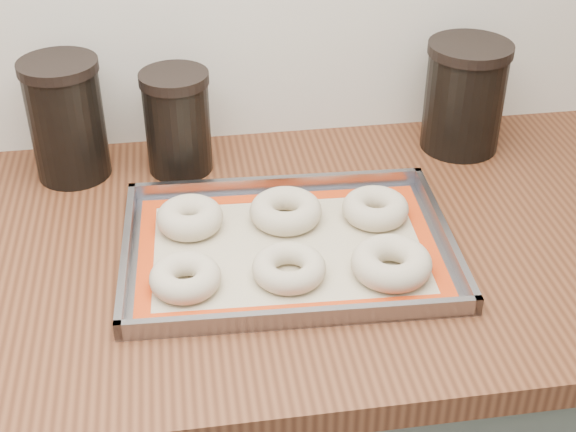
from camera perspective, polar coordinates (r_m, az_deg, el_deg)
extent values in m
cube|color=brown|center=(1.18, 0.39, -2.25)|extent=(3.06, 0.68, 0.04)
cube|color=gray|center=(1.13, 0.00, -2.44)|extent=(0.47, 0.35, 0.00)
cube|color=gray|center=(1.26, -0.77, 2.30)|extent=(0.46, 0.03, 0.02)
cube|color=gray|center=(1.00, 0.97, -7.24)|extent=(0.46, 0.03, 0.02)
cube|color=gray|center=(1.13, -11.43, -2.58)|extent=(0.03, 0.33, 0.02)
cube|color=gray|center=(1.17, 11.05, -1.21)|extent=(0.03, 0.33, 0.02)
cube|color=#C6B793|center=(1.13, 0.00, -2.32)|extent=(0.43, 0.31, 0.00)
cube|color=red|center=(1.24, -0.65, 1.35)|extent=(0.42, 0.04, 0.00)
cube|color=red|center=(1.03, 0.79, -6.65)|extent=(0.42, 0.04, 0.00)
cube|color=red|center=(1.13, -10.08, -2.86)|extent=(0.03, 0.25, 0.00)
cube|color=red|center=(1.17, 9.78, -1.63)|extent=(0.03, 0.25, 0.00)
torus|color=beige|center=(1.06, -7.31, -4.37)|extent=(0.10, 0.10, 0.03)
torus|color=beige|center=(1.07, 0.07, -3.71)|extent=(0.10, 0.10, 0.03)
torus|color=beige|center=(1.08, 7.37, -3.34)|extent=(0.12, 0.12, 0.04)
torus|color=beige|center=(1.17, -6.99, -0.11)|extent=(0.10, 0.10, 0.04)
torus|color=beige|center=(1.18, -0.16, 0.37)|extent=(0.14, 0.14, 0.04)
torus|color=beige|center=(1.19, 6.23, 0.55)|extent=(0.11, 0.11, 0.04)
cylinder|color=black|center=(1.32, -15.41, 6.32)|extent=(0.12, 0.12, 0.18)
cylinder|color=black|center=(1.28, -16.07, 10.21)|extent=(0.12, 0.12, 0.02)
cylinder|color=black|center=(1.31, -7.84, 6.29)|extent=(0.10, 0.10, 0.15)
cylinder|color=black|center=(1.27, -8.13, 9.67)|extent=(0.11, 0.11, 0.02)
cylinder|color=black|center=(1.39, 12.39, 7.97)|extent=(0.13, 0.13, 0.17)
cylinder|color=black|center=(1.35, 12.87, 11.52)|extent=(0.14, 0.14, 0.02)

